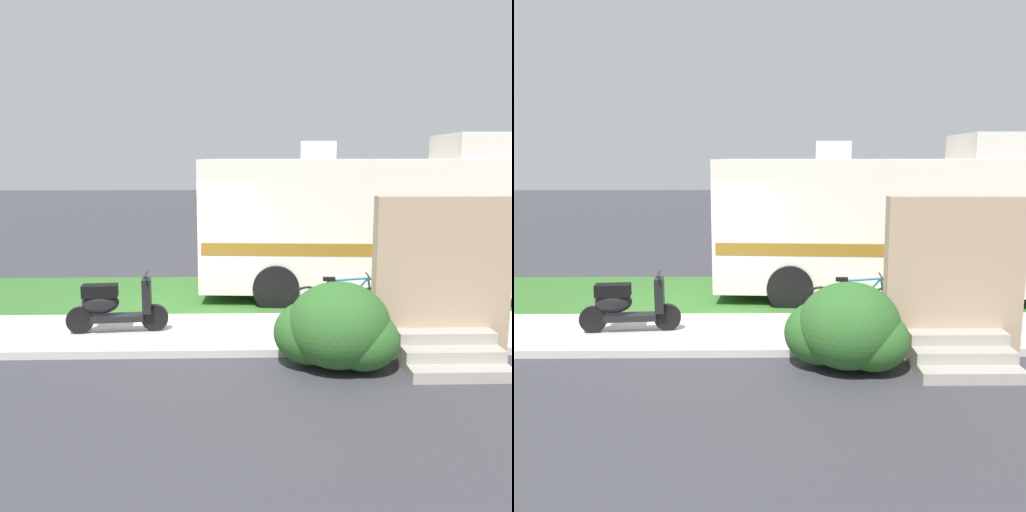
{
  "view_description": "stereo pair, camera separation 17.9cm",
  "coord_description": "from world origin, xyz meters",
  "views": [
    {
      "loc": [
        1.09,
        -10.26,
        2.97
      ],
      "look_at": [
        1.4,
        0.3,
        1.1
      ],
      "focal_mm": 39.85,
      "sensor_mm": 36.0,
      "label": 1
    },
    {
      "loc": [
        1.27,
        -10.27,
        2.97
      ],
      "look_at": [
        1.4,
        0.3,
        1.1
      ],
      "focal_mm": 39.85,
      "sensor_mm": 36.0,
      "label": 2
    }
  ],
  "objects": [
    {
      "name": "scooter",
      "position": [
        -0.97,
        -1.25,
        0.58
      ],
      "size": [
        1.64,
        0.5,
        0.97
      ],
      "color": "black",
      "rests_on": "ground"
    },
    {
      "name": "porch_steps",
      "position": [
        4.06,
        -2.29,
        0.97
      ],
      "size": [
        2.0,
        1.26,
        2.4
      ],
      "color": "#9E998E",
      "rests_on": "ground"
    },
    {
      "name": "bottle_spare",
      "position": [
        4.52,
        -1.39,
        0.22
      ],
      "size": [
        0.07,
        0.07,
        0.25
      ],
      "color": "#B2B2B7",
      "rests_on": "ground"
    },
    {
      "name": "ground_plane",
      "position": [
        0.0,
        0.0,
        0.0
      ],
      "size": [
        80.0,
        80.0,
        0.0
      ],
      "primitive_type": "plane",
      "color": "#38383D"
    },
    {
      "name": "bottle_green",
      "position": [
        4.29,
        -0.76,
        0.23
      ],
      "size": [
        0.07,
        0.07,
        0.25
      ],
      "color": "#B2B2B7",
      "rests_on": "ground"
    },
    {
      "name": "motorhome_rv",
      "position": [
        3.82,
        1.45,
        1.62
      ],
      "size": [
        6.85,
        2.96,
        3.4
      ],
      "color": "silver",
      "rests_on": "ground"
    },
    {
      "name": "bush_by_porch",
      "position": [
        2.44,
        -2.69,
        0.58
      ],
      "size": [
        1.72,
        1.29,
        1.22
      ],
      "color": "#2D6026",
      "rests_on": "ground"
    },
    {
      "name": "grass_strip",
      "position": [
        0.0,
        1.5,
        0.04
      ],
      "size": [
        24.0,
        3.4,
        0.08
      ],
      "color": "#336628",
      "rests_on": "ground"
    },
    {
      "name": "bicycle",
      "position": [
        2.76,
        -1.13,
        0.51
      ],
      "size": [
        1.78,
        0.52,
        0.91
      ],
      "color": "black",
      "rests_on": "ground"
    },
    {
      "name": "sidewalk",
      "position": [
        0.0,
        -1.2,
        0.06
      ],
      "size": [
        24.0,
        2.0,
        0.12
      ],
      "color": "beige",
      "rests_on": "ground"
    },
    {
      "name": "pickup_truck_near",
      "position": [
        7.38,
        5.75,
        0.96
      ],
      "size": [
        5.8,
        2.3,
        1.8
      ],
      "color": "maroon",
      "rests_on": "ground"
    }
  ]
}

